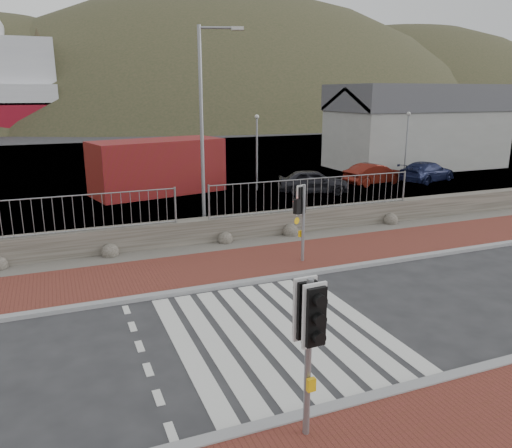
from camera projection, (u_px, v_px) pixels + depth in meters
name	position (u px, v px, depth m)	size (l,w,h in m)	color
ground	(277.00, 332.00, 11.32)	(220.00, 220.00, 0.00)	#28282B
sidewalk_far	(216.00, 268.00, 15.34)	(40.00, 3.00, 0.08)	maroon
kerb_near	(349.00, 404.00, 8.62)	(40.00, 0.25, 0.12)	gray
kerb_far	(233.00, 284.00, 13.99)	(40.00, 0.25, 0.12)	gray
zebra_crossing	(277.00, 332.00, 11.31)	(4.62, 5.60, 0.01)	silver
gravel_strip	(199.00, 250.00, 17.13)	(40.00, 1.50, 0.06)	#59544C
stone_wall	(192.00, 232.00, 17.74)	(40.00, 0.60, 0.90)	#4C483E
railing	(192.00, 195.00, 17.25)	(18.07, 0.07, 1.22)	gray
quay	(118.00, 167.00, 36.30)	(120.00, 40.00, 0.50)	#4C4C4F
water	(85.00, 132.00, 67.65)	(220.00, 50.00, 0.05)	#3F4C54
harbor_building	(417.00, 126.00, 35.67)	(12.20, 6.20, 5.80)	#9E9E99
hills_backdrop	(123.00, 240.00, 98.39)	(254.00, 90.00, 100.00)	#323821
traffic_signal_near	(309.00, 326.00, 7.38)	(0.39, 0.25, 2.67)	gray
traffic_signal_far	(303.00, 207.00, 15.42)	(0.62, 0.40, 2.53)	gray
streetlight	(205.00, 123.00, 17.75)	(1.54, 0.66, 7.49)	gray
shipping_container	(158.00, 167.00, 26.61)	(6.82, 2.84, 2.84)	maroon
car_a	(313.00, 182.00, 26.67)	(1.52, 3.78, 1.29)	black
car_b	(374.00, 174.00, 29.33)	(1.31, 3.75, 1.24)	#54130C
car_c	(427.00, 172.00, 30.21)	(1.72, 4.22, 1.22)	#13193D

